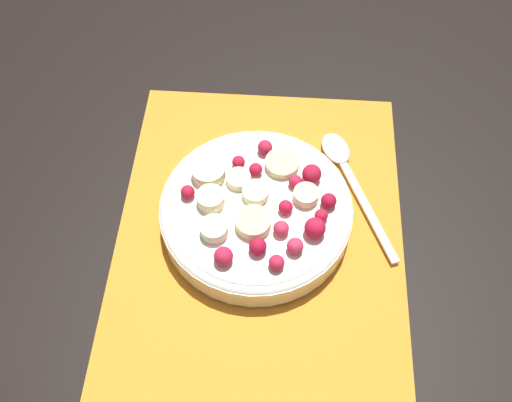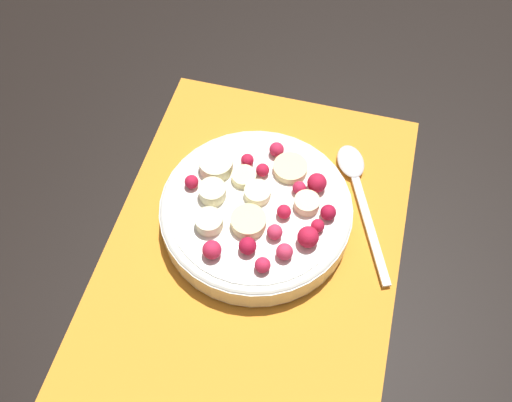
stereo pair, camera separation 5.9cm
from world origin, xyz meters
TOP-DOWN VIEW (x-y plane):
  - ground_plane at (0.00, 0.00)m, footprint 3.00×3.00m
  - placemat at (0.00, 0.00)m, footprint 0.46×0.31m
  - fruit_bowl at (-0.04, -0.01)m, footprint 0.21×0.21m
  - spoon at (-0.12, 0.09)m, footprint 0.18×0.09m

SIDE VIEW (x-z plane):
  - ground_plane at x=0.00m, z-range 0.00..0.00m
  - placemat at x=0.00m, z-range 0.00..0.01m
  - spoon at x=-0.12m, z-range 0.01..0.01m
  - fruit_bowl at x=-0.04m, z-range 0.00..0.05m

